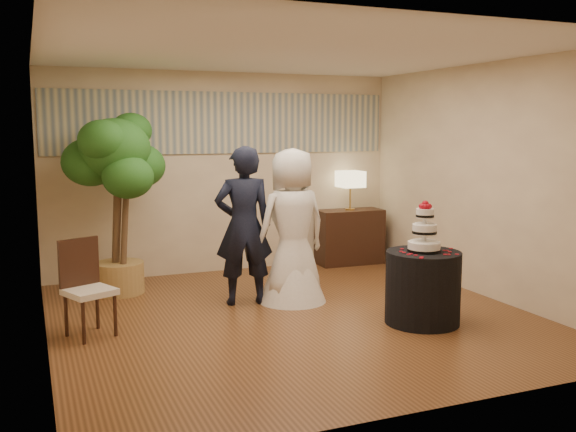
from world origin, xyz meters
name	(u,v)px	position (x,y,z in m)	size (l,w,h in m)	color
floor	(293,317)	(0.00, 0.00, 0.00)	(5.00, 5.00, 0.00)	brown
ceiling	(294,52)	(0.00, 0.00, 2.80)	(5.00, 5.00, 0.00)	white
wall_back	(225,173)	(0.00, 2.50, 1.40)	(5.00, 0.06, 2.80)	beige
wall_front	(432,220)	(0.00, -2.50, 1.40)	(5.00, 0.06, 2.80)	beige
wall_left	(40,198)	(-2.50, 0.00, 1.40)	(0.06, 5.00, 2.80)	beige
wall_right	(486,181)	(2.50, 0.00, 1.40)	(0.06, 5.00, 2.80)	beige
mural_border	(225,123)	(0.00, 2.48, 2.10)	(4.90, 0.02, 0.85)	#9C9F8F
groom	(244,226)	(-0.32, 0.72, 0.92)	(0.67, 0.44, 1.83)	black
bride	(292,226)	(0.24, 0.61, 0.90)	(0.88, 0.80, 1.80)	white
cake_table	(423,287)	(1.17, -0.70, 0.38)	(0.78, 0.78, 0.76)	black
wedding_cake	(425,226)	(1.17, -0.70, 1.03)	(0.34, 0.34, 0.53)	white
console	(350,237)	(1.85, 2.23, 0.41)	(0.98, 0.44, 0.82)	black
table_lamp	(350,191)	(1.85, 2.23, 1.11)	(0.34, 0.34, 0.58)	#D0BE89
ficus_tree	(117,202)	(-1.61, 1.75, 1.13)	(1.08, 1.08, 2.27)	#245B1C
side_chair	(90,289)	(-2.09, 0.16, 0.48)	(0.44, 0.46, 0.96)	black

